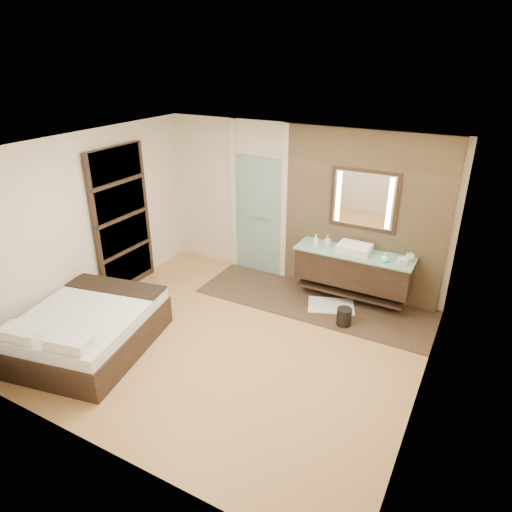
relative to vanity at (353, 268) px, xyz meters
The scene contains 15 objects.
floor 2.29m from the vanity, 119.83° to the right, with size 5.00×5.00×0.00m, color #AF8849.
tile_strip 0.83m from the vanity, 147.54° to the right, with size 3.80×1.30×0.01m, color #39271F.
stone_wall 0.82m from the vanity, 90.00° to the left, with size 2.60×0.08×2.70m, color #A1815C.
vanity is the anchor object (origin of this frame).
mirror_unit 1.10m from the vanity, 90.00° to the left, with size 1.06×0.04×0.96m.
frosted_door 1.95m from the vanity, behind, with size 1.10×0.12×2.70m.
shoji_partition 3.82m from the vanity, 159.50° to the right, with size 0.06×1.20×2.40m.
bed 4.03m from the vanity, 132.63° to the right, with size 1.85×2.14×0.73m.
bath_mat 0.69m from the vanity, 120.75° to the right, with size 0.72×0.50×0.02m, color white.
waste_bin 0.89m from the vanity, 79.26° to the right, with size 0.22×0.22×0.27m, color black.
tissue_box 0.83m from the vanity, ahead, with size 0.12×0.12×0.10m, color silver.
soap_bottle_a 0.73m from the vanity, behind, with size 0.08×0.08×0.21m, color white.
soap_bottle_b 0.59m from the vanity, behind, with size 0.08×0.09×0.19m, color #B2B2B2.
soap_bottle_c 0.63m from the vanity, 15.73° to the right, with size 0.11×0.11×0.14m, color #C2F4F2.
cup 0.89m from the vanity, ahead, with size 0.13×0.13×0.10m, color silver.
Camera 1 is at (2.85, -4.54, 3.75)m, focal length 32.00 mm.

